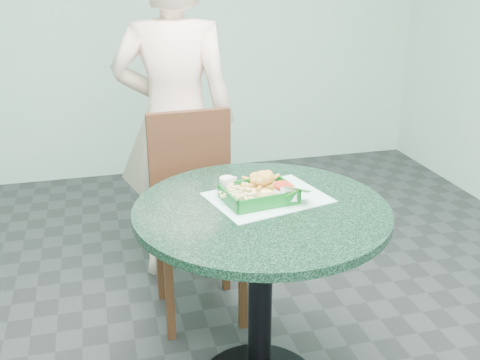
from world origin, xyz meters
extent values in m
cylinder|color=black|center=(0.00, 0.00, 0.38)|extent=(0.09, 0.09, 0.70)
cylinder|color=#26442F|center=(0.00, 0.00, 0.73)|extent=(0.88, 0.88, 0.03)
cube|color=black|center=(-0.12, 0.55, 0.45)|extent=(0.38, 0.38, 0.04)
cube|color=black|center=(-0.12, 0.72, 0.70)|extent=(0.38, 0.04, 0.46)
cube|color=black|center=(-0.28, 0.39, 0.21)|extent=(0.04, 0.04, 0.43)
cube|color=black|center=(0.04, 0.39, 0.21)|extent=(0.04, 0.04, 0.43)
cube|color=black|center=(-0.28, 0.71, 0.21)|extent=(0.04, 0.04, 0.43)
cube|color=black|center=(0.04, 0.71, 0.21)|extent=(0.04, 0.04, 0.43)
imported|color=beige|center=(-0.15, 0.97, 0.88)|extent=(0.73, 0.57, 1.77)
cube|color=#A2DCCA|center=(0.04, 0.06, 0.75)|extent=(0.45, 0.38, 0.00)
cube|color=#0C5C1A|center=(0.00, 0.05, 0.76)|extent=(0.24, 0.17, 0.01)
cube|color=silver|center=(0.00, 0.05, 0.76)|extent=(0.23, 0.16, 0.00)
cube|color=#0C5C1A|center=(0.00, 0.13, 0.78)|extent=(0.24, 0.01, 0.04)
cube|color=#0C5C1A|center=(0.00, -0.04, 0.78)|extent=(0.24, 0.01, 0.04)
cube|color=#0C5C1A|center=(0.12, 0.05, 0.78)|extent=(0.01, 0.17, 0.04)
cube|color=#0C5C1A|center=(-0.11, 0.05, 0.78)|extent=(0.01, 0.17, 0.04)
cylinder|color=#DEC766|center=(0.04, 0.09, 0.78)|extent=(0.13, 0.13, 0.02)
cylinder|color=white|center=(-0.07, 0.15, 0.80)|extent=(0.05, 0.05, 0.03)
cylinder|color=beige|center=(-0.07, 0.15, 0.81)|extent=(0.05, 0.05, 0.00)
cylinder|color=silver|center=(0.08, 0.01, 0.78)|extent=(0.08, 0.08, 0.02)
torus|color=#FFF0C8|center=(0.08, 0.01, 0.79)|extent=(0.07, 0.07, 0.01)
cylinder|color=#AE2819|center=(0.08, 0.01, 0.80)|extent=(0.07, 0.07, 0.01)
camera|label=1|loc=(-0.51, -1.66, 1.55)|focal=42.00mm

